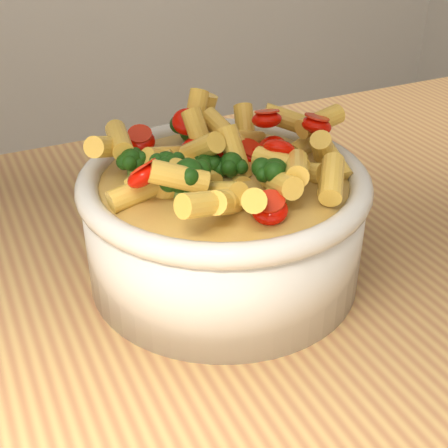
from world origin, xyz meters
name	(u,v)px	position (x,y,z in m)	size (l,w,h in m)	color
table	(249,391)	(0.00, 0.00, 0.80)	(1.20, 0.80, 0.90)	tan
serving_bowl	(224,223)	(0.00, 0.05, 0.95)	(0.24, 0.24, 0.11)	silver
pasta_salad	(224,154)	(0.00, 0.05, 1.02)	(0.19, 0.19, 0.04)	#F4BC4D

